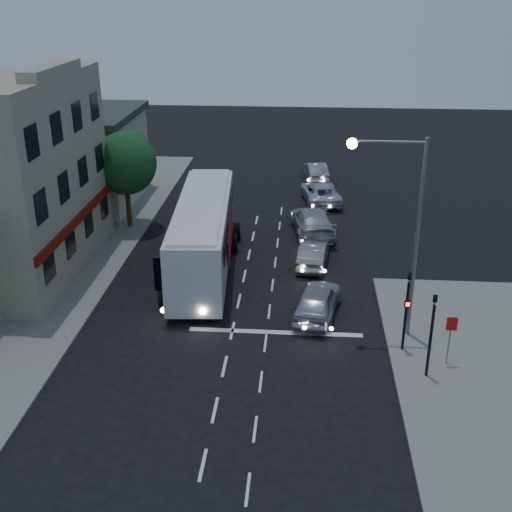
# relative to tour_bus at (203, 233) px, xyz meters

# --- Properties ---
(ground) EXTENTS (120.00, 120.00, 0.00)m
(ground) POSITION_rel_tour_bus_xyz_m (2.32, -8.79, -2.17)
(ground) COLOR black
(sidewalk_far) EXTENTS (12.00, 50.00, 0.12)m
(sidewalk_far) POSITION_rel_tour_bus_xyz_m (-10.68, -0.79, -2.11)
(sidewalk_far) COLOR slate
(sidewalk_far) RESTS_ON ground
(road_markings) EXTENTS (8.00, 30.55, 0.01)m
(road_markings) POSITION_rel_tour_bus_xyz_m (3.60, -5.49, -2.17)
(road_markings) COLOR silver
(road_markings) RESTS_ON ground
(tour_bus) EXTENTS (3.63, 13.25, 4.02)m
(tour_bus) POSITION_rel_tour_bus_xyz_m (0.00, 0.00, 0.00)
(tour_bus) COLOR white
(tour_bus) RESTS_ON ground
(car_suv) EXTENTS (2.70, 4.91, 1.58)m
(car_suv) POSITION_rel_tour_bus_xyz_m (6.24, -4.99, -1.38)
(car_suv) COLOR #A8A9B9
(car_suv) RESTS_ON ground
(car_sedan_a) EXTENTS (1.94, 4.37, 1.39)m
(car_sedan_a) POSITION_rel_tour_bus_xyz_m (6.07, 1.01, -1.47)
(car_sedan_a) COLOR #9A9A9A
(car_sedan_a) RESTS_ON ground
(car_sedan_b) EXTENTS (3.23, 6.08, 1.68)m
(car_sedan_b) POSITION_rel_tour_bus_xyz_m (6.04, 5.96, -1.33)
(car_sedan_b) COLOR #B5B5B7
(car_sedan_b) RESTS_ON ground
(car_sedan_c) EXTENTS (3.22, 5.63, 1.48)m
(car_sedan_c) POSITION_rel_tour_bus_xyz_m (6.69, 12.34, -1.43)
(car_sedan_c) COLOR silver
(car_sedan_c) RESTS_ON ground
(car_extra) EXTENTS (2.13, 4.56, 1.45)m
(car_extra) POSITION_rel_tour_bus_xyz_m (6.39, 18.12, -1.45)
(car_extra) COLOR #A3A2AA
(car_extra) RESTS_ON ground
(traffic_signal_main) EXTENTS (0.25, 0.35, 4.10)m
(traffic_signal_main) POSITION_rel_tour_bus_xyz_m (9.92, -8.01, 0.25)
(traffic_signal_main) COLOR black
(traffic_signal_main) RESTS_ON sidewalk_near
(traffic_signal_side) EXTENTS (0.18, 0.15, 4.10)m
(traffic_signal_side) POSITION_rel_tour_bus_xyz_m (10.62, -9.99, 0.25)
(traffic_signal_side) COLOR black
(traffic_signal_side) RESTS_ON sidewalk_near
(regulatory_sign) EXTENTS (0.45, 0.12, 2.20)m
(regulatory_sign) POSITION_rel_tour_bus_xyz_m (11.62, -9.03, -0.58)
(regulatory_sign) COLOR slate
(regulatory_sign) RESTS_ON sidewalk_near
(streetlight) EXTENTS (3.32, 0.44, 9.00)m
(streetlight) POSITION_rel_tour_bus_xyz_m (9.66, -6.59, 3.56)
(streetlight) COLOR slate
(streetlight) RESTS_ON sidewalk_near
(low_building_north) EXTENTS (9.40, 9.40, 6.50)m
(low_building_north) POSITION_rel_tour_bus_xyz_m (-11.18, 11.21, 1.22)
(low_building_north) COLOR #AEA891
(low_building_north) RESTS_ON sidewalk_far
(street_tree) EXTENTS (4.00, 4.00, 6.20)m
(street_tree) POSITION_rel_tour_bus_xyz_m (-5.89, 6.23, 2.33)
(street_tree) COLOR black
(street_tree) RESTS_ON sidewalk_far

